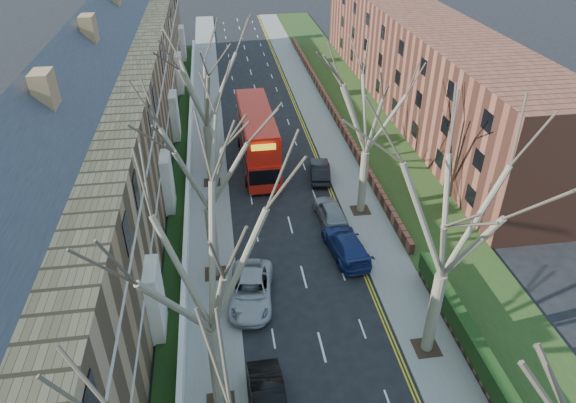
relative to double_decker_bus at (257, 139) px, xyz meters
name	(u,v)px	position (x,y,z in m)	size (l,w,h in m)	color
pavement_left	(207,130)	(-4.52, 7.85, -2.41)	(3.00, 102.00, 0.12)	slate
pavement_right	(321,123)	(7.48, 7.85, -2.41)	(3.00, 102.00, 0.12)	slate
terrace_left	(110,115)	(-12.17, -0.15, 3.07)	(9.70, 78.00, 13.60)	olive
flats_right	(418,61)	(18.94, 11.85, 2.52)	(13.97, 54.00, 10.00)	brown
front_wall_left	(189,162)	(-6.17, -0.15, -1.85)	(0.30, 78.00, 1.00)	white
grass_verge_right	(362,120)	(11.98, 7.85, -2.32)	(6.00, 102.00, 0.06)	#203513
tree_left_mid	(204,254)	(-4.22, -25.15, 7.09)	(10.50, 10.50, 14.71)	#706350
tree_left_far	(204,149)	(-4.22, -15.15, 6.78)	(10.15, 10.15, 14.22)	#706350
tree_left_dist	(202,75)	(-4.22, -3.15, 7.09)	(10.50, 10.50, 14.71)	#706350
tree_right_mid	(456,205)	(7.18, -23.15, 7.09)	(10.50, 10.50, 14.71)	#706350
tree_right_far	(370,100)	(7.18, -9.15, 6.78)	(10.15, 10.15, 14.22)	#706350
double_decker_bus	(257,139)	(0.00, 0.00, 0.00)	(3.18, 12.07, 4.99)	red
car_left_mid	(269,402)	(-1.90, -25.80, -1.69)	(1.64, 4.70, 1.55)	black
car_left_far	(251,290)	(-2.09, -17.81, -1.69)	(2.58, 5.60, 1.56)	#A7A8AD
car_right_near	(346,245)	(4.77, -14.19, -1.67)	(2.22, 5.46, 1.58)	navy
car_right_mid	(330,211)	(4.58, -9.92, -1.69)	(1.83, 4.56, 1.55)	gray
car_right_far	(320,170)	(5.07, -3.47, -1.73)	(1.57, 4.49, 1.48)	black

